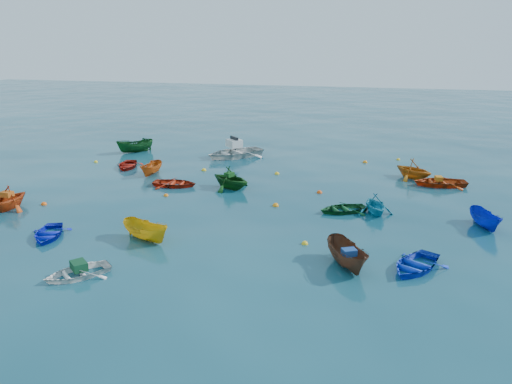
% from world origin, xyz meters
% --- Properties ---
extents(ground, '(160.00, 160.00, 0.00)m').
position_xyz_m(ground, '(0.00, 0.00, 0.00)').
color(ground, '#093344').
rests_on(ground, ground).
extents(dinghy_blue_sw, '(2.82, 3.25, 0.56)m').
position_xyz_m(dinghy_blue_sw, '(-8.55, -3.67, 0.00)').
color(dinghy_blue_sw, '#101ECA').
rests_on(dinghy_blue_sw, ground).
extents(dinghy_white_near, '(3.25, 3.33, 0.56)m').
position_xyz_m(dinghy_white_near, '(-4.67, -7.13, 0.00)').
color(dinghy_white_near, white).
rests_on(dinghy_white_near, ground).
extents(sampan_brown_mid, '(2.52, 3.33, 1.22)m').
position_xyz_m(sampan_brown_mid, '(6.21, -3.44, 0.00)').
color(sampan_brown_mid, '#502E1D').
rests_on(sampan_brown_mid, ground).
extents(dinghy_blue_se, '(3.40, 3.77, 0.64)m').
position_xyz_m(dinghy_blue_se, '(9.08, -2.97, 0.00)').
color(dinghy_blue_se, '#1038CF').
rests_on(dinghy_blue_se, ground).
extents(dinghy_orange_w, '(2.68, 3.03, 1.47)m').
position_xyz_m(dinghy_orange_w, '(-13.53, -0.48, 0.00)').
color(dinghy_orange_w, '#C74312').
rests_on(dinghy_orange_w, ground).
extents(sampan_yellow_mid, '(3.12, 2.13, 1.13)m').
position_xyz_m(sampan_yellow_mid, '(-3.61, -2.84, 0.00)').
color(sampan_yellow_mid, gold).
rests_on(sampan_yellow_mid, ground).
extents(dinghy_green_e, '(3.39, 3.08, 0.58)m').
position_xyz_m(dinghy_green_e, '(5.45, 3.75, 0.00)').
color(dinghy_green_e, '#124E23').
rests_on(dinghy_green_e, ground).
extents(dinghy_cyan_se, '(2.72, 2.93, 1.25)m').
position_xyz_m(dinghy_cyan_se, '(7.24, 3.93, 0.00)').
color(dinghy_cyan_se, teal).
rests_on(dinghy_cyan_se, ground).
extents(dinghy_red_nw, '(3.07, 2.28, 0.61)m').
position_xyz_m(dinghy_red_nw, '(-5.93, 6.20, 0.00)').
color(dinghy_red_nw, '#B0270E').
rests_on(dinghy_red_nw, ground).
extents(sampan_orange_n, '(1.09, 2.69, 1.03)m').
position_xyz_m(sampan_orange_n, '(-8.76, 8.62, 0.00)').
color(sampan_orange_n, '#B95111').
rests_on(sampan_orange_n, ground).
extents(dinghy_green_n, '(3.79, 3.60, 1.56)m').
position_xyz_m(dinghy_green_n, '(-2.16, 6.68, 0.00)').
color(dinghy_green_n, '#104513').
rests_on(dinghy_green_n, ground).
extents(dinghy_red_ne, '(3.85, 3.05, 0.72)m').
position_xyz_m(dinghy_red_ne, '(11.36, 10.68, 0.00)').
color(dinghy_red_ne, '#AF370E').
rests_on(dinghy_red_ne, ground).
extents(sampan_blue_far, '(1.75, 2.82, 1.02)m').
position_xyz_m(sampan_blue_far, '(12.89, 3.11, 0.00)').
color(sampan_blue_far, '#0E20B0').
rests_on(sampan_blue_far, ground).
extents(dinghy_red_far, '(2.79, 3.34, 0.59)m').
position_xyz_m(dinghy_red_far, '(-11.42, 10.00, 0.00)').
color(dinghy_red_far, '#AD190E').
rests_on(dinghy_red_far, ground).
extents(dinghy_orange_far, '(3.77, 3.70, 1.50)m').
position_xyz_m(dinghy_orange_far, '(9.70, 12.17, 0.00)').
color(dinghy_orange_far, '#BB6311').
rests_on(dinghy_orange_far, ground).
extents(sampan_green_far, '(3.15, 3.16, 1.25)m').
position_xyz_m(sampan_green_far, '(-13.33, 15.03, 0.00)').
color(sampan_green_far, '#11491A').
rests_on(sampan_green_far, ground).
extents(motorboat_white, '(5.96, 5.99, 1.62)m').
position_xyz_m(motorboat_white, '(-4.48, 15.45, 0.00)').
color(motorboat_white, silver).
rests_on(motorboat_white, ground).
extents(tarp_green_a, '(0.93, 0.91, 0.36)m').
position_xyz_m(tarp_green_a, '(-4.60, -7.05, 0.46)').
color(tarp_green_a, '#104022').
rests_on(tarp_green_a, dinghy_white_near).
extents(tarp_blue_a, '(0.73, 0.67, 0.29)m').
position_xyz_m(tarp_blue_a, '(6.28, -3.58, 0.75)').
color(tarp_blue_a, navy).
rests_on(tarp_blue_a, sampan_brown_mid).
extents(tarp_orange_a, '(0.68, 0.54, 0.31)m').
position_xyz_m(tarp_orange_a, '(-13.52, -0.43, 0.89)').
color(tarp_orange_a, '#CA5714').
rests_on(tarp_orange_a, dinghy_orange_w).
extents(tarp_green_b, '(0.65, 0.72, 0.28)m').
position_xyz_m(tarp_green_b, '(-2.25, 6.72, 0.92)').
color(tarp_green_b, '#124B16').
rests_on(tarp_green_b, dinghy_green_n).
extents(tarp_orange_b, '(0.54, 0.66, 0.29)m').
position_xyz_m(tarp_orange_b, '(11.26, 10.66, 0.50)').
color(tarp_orange_b, '#C46E14').
rests_on(tarp_orange_b, dinghy_red_ne).
extents(buoy_or_a, '(0.34, 0.34, 0.34)m').
position_xyz_m(buoy_or_a, '(-12.01, 0.68, 0.00)').
color(buoy_or_a, '#EE550C').
rests_on(buoy_or_a, ground).
extents(buoy_ye_a, '(0.32, 0.32, 0.32)m').
position_xyz_m(buoy_ye_a, '(4.05, -1.43, 0.00)').
color(buoy_ye_a, yellow).
rests_on(buoy_ye_a, ground).
extents(buoy_or_b, '(0.38, 0.38, 0.38)m').
position_xyz_m(buoy_or_b, '(1.50, 3.81, 0.00)').
color(buoy_or_b, orange).
rests_on(buoy_or_b, ground).
extents(buoy_ye_b, '(0.32, 0.32, 0.32)m').
position_xyz_m(buoy_ye_b, '(-14.71, 10.91, 0.00)').
color(buoy_ye_b, yellow).
rests_on(buoy_ye_b, ground).
extents(buoy_or_c, '(0.31, 0.31, 0.31)m').
position_xyz_m(buoy_or_c, '(-5.62, 4.05, 0.00)').
color(buoy_or_c, orange).
rests_on(buoy_or_c, ground).
extents(buoy_ye_c, '(0.35, 0.35, 0.35)m').
position_xyz_m(buoy_ye_c, '(0.10, 10.90, 0.00)').
color(buoy_ye_c, yellow).
rests_on(buoy_ye_c, ground).
extents(buoy_or_d, '(0.36, 0.36, 0.36)m').
position_xyz_m(buoy_or_d, '(3.70, 7.05, 0.00)').
color(buoy_or_d, '#DE470C').
rests_on(buoy_or_d, ground).
extents(buoy_ye_d, '(0.36, 0.36, 0.36)m').
position_xyz_m(buoy_ye_d, '(-5.43, 10.56, 0.00)').
color(buoy_ye_d, yellow).
rests_on(buoy_ye_d, ground).
extents(buoy_or_e, '(0.37, 0.37, 0.37)m').
position_xyz_m(buoy_or_e, '(6.22, 16.05, 0.00)').
color(buoy_or_e, orange).
rests_on(buoy_or_e, ground).
extents(buoy_ye_e, '(0.29, 0.29, 0.29)m').
position_xyz_m(buoy_ye_e, '(8.81, 17.66, 0.00)').
color(buoy_ye_e, yellow).
rests_on(buoy_ye_e, ground).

